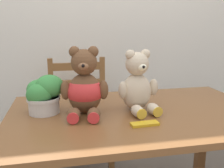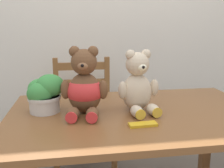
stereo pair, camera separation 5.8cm
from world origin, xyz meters
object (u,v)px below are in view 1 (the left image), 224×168
object	(u,v)px
wooden_chair_behind	(80,118)
teddy_bear_left	(85,88)
chocolate_bar	(145,124)
potted_plant	(44,94)
teddy_bear_right	(138,85)

from	to	relation	value
wooden_chair_behind	teddy_bear_left	xyz separation A→B (m)	(-0.02, -0.69, 0.42)
teddy_bear_left	wooden_chair_behind	bearing A→B (deg)	-82.38
teddy_bear_left	chocolate_bar	bearing A→B (deg)	148.91
wooden_chair_behind	teddy_bear_left	world-z (taller)	teddy_bear_left
wooden_chair_behind	potted_plant	size ratio (longest dim) A/B	4.79
teddy_bear_left	teddy_bear_right	size ratio (longest dim) A/B	1.07
wooden_chair_behind	teddy_bear_right	size ratio (longest dim) A/B	2.94
wooden_chair_behind	chocolate_bar	world-z (taller)	wooden_chair_behind
teddy_bear_left	potted_plant	world-z (taller)	teddy_bear_left
teddy_bear_left	teddy_bear_right	world-z (taller)	teddy_bear_left
chocolate_bar	wooden_chair_behind	bearing A→B (deg)	104.24
chocolate_bar	potted_plant	bearing A→B (deg)	149.74
teddy_bear_right	potted_plant	bearing A→B (deg)	-15.05
potted_plant	chocolate_bar	world-z (taller)	potted_plant
wooden_chair_behind	chocolate_bar	distance (m)	0.97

